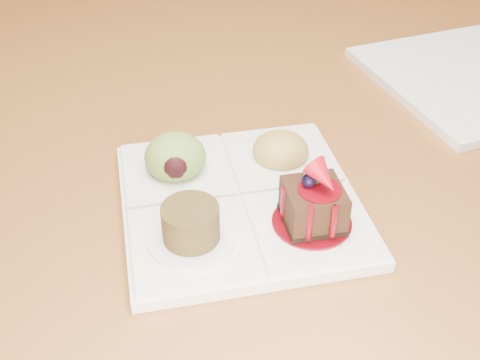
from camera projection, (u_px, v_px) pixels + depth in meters
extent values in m
plane|color=#583019|center=(259.00, 307.00, 1.46)|extent=(6.00, 6.00, 0.00)
cube|color=brown|center=(267.00, 22.00, 1.02)|extent=(1.00, 1.80, 0.04)
cylinder|color=brown|center=(87.00, 35.00, 1.87)|extent=(0.06, 0.06, 0.71)
cylinder|color=brown|center=(362.00, 23.00, 1.95)|extent=(0.06, 0.06, 0.71)
cylinder|color=#321B10|center=(100.00, 144.00, 1.60)|extent=(0.04, 0.04, 0.48)
cylinder|color=#321B10|center=(18.00, 245.00, 1.29)|extent=(0.04, 0.04, 0.48)
cube|color=white|center=(240.00, 203.00, 0.60)|extent=(0.25, 0.25, 0.01)
cube|color=white|center=(311.00, 225.00, 0.56)|extent=(0.12, 0.12, 0.01)
cube|color=white|center=(192.00, 243.00, 0.54)|extent=(0.12, 0.12, 0.01)
cube|color=white|center=(176.00, 170.00, 0.62)|extent=(0.12, 0.12, 0.01)
cube|color=white|center=(280.00, 157.00, 0.64)|extent=(0.12, 0.12, 0.01)
cylinder|color=#5A030B|center=(312.00, 222.00, 0.55)|extent=(0.07, 0.07, 0.00)
cube|color=black|center=(312.00, 220.00, 0.55)|extent=(0.06, 0.06, 0.01)
cube|color=black|center=(314.00, 203.00, 0.54)|extent=(0.06, 0.06, 0.03)
cylinder|color=#5A030B|center=(315.00, 188.00, 0.53)|extent=(0.04, 0.04, 0.00)
sphere|color=black|center=(309.00, 181.00, 0.53)|extent=(0.01, 0.01, 0.01)
cone|color=#AB0B19|center=(324.00, 177.00, 0.52)|extent=(0.04, 0.04, 0.03)
cube|color=#144B12|center=(316.00, 176.00, 0.53)|extent=(0.01, 0.02, 0.01)
cube|color=#144B12|center=(309.00, 176.00, 0.54)|extent=(0.01, 0.01, 0.01)
cylinder|color=#5A030B|center=(310.00, 223.00, 0.52)|extent=(0.01, 0.01, 0.04)
cylinder|color=#5A030B|center=(334.00, 221.00, 0.52)|extent=(0.01, 0.01, 0.03)
cylinder|color=#5A030B|center=(284.00, 201.00, 0.54)|extent=(0.01, 0.01, 0.03)
cylinder|color=white|center=(192.00, 239.00, 0.53)|extent=(0.08, 0.08, 0.00)
cylinder|color=#513017|center=(191.00, 223.00, 0.52)|extent=(0.05, 0.05, 0.03)
cylinder|color=#441D0E|center=(190.00, 213.00, 0.52)|extent=(0.04, 0.04, 0.00)
ellipsoid|color=olive|center=(175.00, 157.00, 0.61)|extent=(0.06, 0.06, 0.05)
ellipsoid|color=black|center=(176.00, 167.00, 0.60)|extent=(0.03, 0.02, 0.03)
ellipsoid|color=#A5843B|center=(281.00, 150.00, 0.64)|extent=(0.06, 0.06, 0.04)
cube|color=#D0600F|center=(291.00, 143.00, 0.64)|extent=(0.02, 0.01, 0.01)
cube|color=#58811C|center=(282.00, 139.00, 0.64)|extent=(0.02, 0.02, 0.01)
cube|color=#D0600F|center=(268.00, 140.00, 0.64)|extent=(0.02, 0.02, 0.01)
cube|color=#58811C|center=(272.00, 150.00, 0.63)|extent=(0.02, 0.02, 0.01)
cube|color=#D0600F|center=(280.00, 154.00, 0.63)|extent=(0.02, 0.02, 0.01)
cube|color=#58811C|center=(289.00, 149.00, 0.63)|extent=(0.02, 0.02, 0.01)
cube|color=white|center=(480.00, 77.00, 0.81)|extent=(0.32, 0.32, 0.01)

